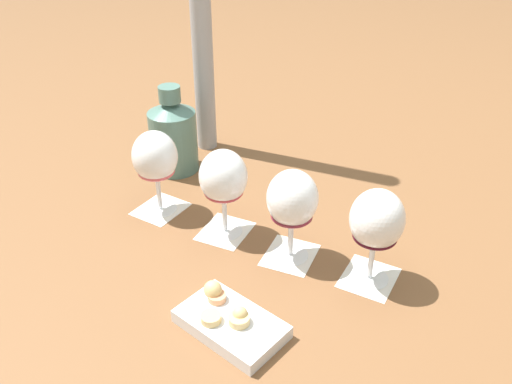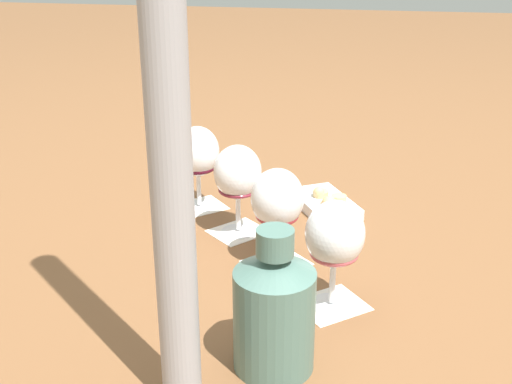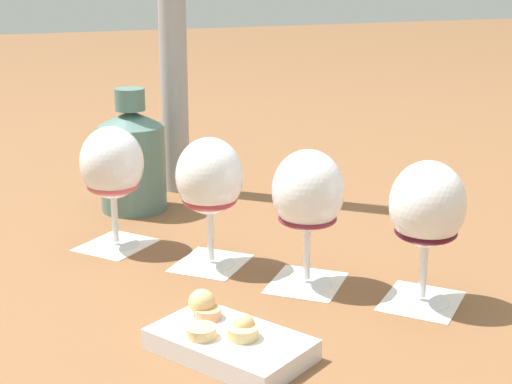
{
  "view_description": "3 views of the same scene",
  "coord_description": "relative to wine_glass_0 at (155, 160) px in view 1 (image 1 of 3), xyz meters",
  "views": [
    {
      "loc": [
        -0.27,
        -0.82,
        0.65
      ],
      "look_at": [
        0.0,
        0.0,
        0.12
      ],
      "focal_mm": 38.0,
      "sensor_mm": 36.0,
      "label": 1
    },
    {
      "loc": [
        -0.2,
        1.09,
        0.58
      ],
      "look_at": [
        0.0,
        0.0,
        0.12
      ],
      "focal_mm": 45.0,
      "sensor_mm": 36.0,
      "label": 2
    },
    {
      "loc": [
        -0.37,
        -0.95,
        0.42
      ],
      "look_at": [
        0.0,
        0.0,
        0.12
      ],
      "focal_mm": 55.0,
      "sensor_mm": 36.0,
      "label": 3
    }
  ],
  "objects": [
    {
      "name": "wine_glass_0",
      "position": [
        0.0,
        0.0,
        0.0
      ],
      "size": [
        0.1,
        0.1,
        0.18
      ],
      "color": "white",
      "rests_on": "tasting_card_0"
    },
    {
      "name": "tasting_card_1",
      "position": [
        0.11,
        -0.12,
        -0.12
      ],
      "size": [
        0.14,
        0.14,
        0.0
      ],
      "color": "silver",
      "rests_on": "ground_plane"
    },
    {
      "name": "ceramic_vase",
      "position": [
        0.07,
        0.17,
        -0.03
      ],
      "size": [
        0.11,
        0.11,
        0.21
      ],
      "color": "#4C7066",
      "rests_on": "ground_plane"
    },
    {
      "name": "tasting_card_0",
      "position": [
        0.0,
        -0.0,
        -0.12
      ],
      "size": [
        0.14,
        0.14,
        0.0
      ],
      "color": "silver",
      "rests_on": "ground_plane"
    },
    {
      "name": "tasting_card_3",
      "position": [
        0.32,
        -0.35,
        -0.12
      ],
      "size": [
        0.14,
        0.14,
        0.0
      ],
      "color": "silver",
      "rests_on": "ground_plane"
    },
    {
      "name": "snack_dish",
      "position": [
        0.04,
        -0.39,
        -0.11
      ],
      "size": [
        0.18,
        0.2,
        0.06
      ],
      "color": "silver",
      "rests_on": "ground_plane"
    },
    {
      "name": "wine_glass_3",
      "position": [
        0.32,
        -0.35,
        0.0
      ],
      "size": [
        0.1,
        0.1,
        0.18
      ],
      "color": "white",
      "rests_on": "tasting_card_3"
    },
    {
      "name": "tasting_card_2",
      "position": [
        0.21,
        -0.24,
        -0.12
      ],
      "size": [
        0.14,
        0.14,
        0.0
      ],
      "color": "silver",
      "rests_on": "ground_plane"
    },
    {
      "name": "wine_glass_2",
      "position": [
        0.21,
        -0.24,
        0.0
      ],
      "size": [
        0.1,
        0.1,
        0.18
      ],
      "color": "white",
      "rests_on": "tasting_card_2"
    },
    {
      "name": "ground_plane",
      "position": [
        0.16,
        -0.18,
        -0.12
      ],
      "size": [
        8.0,
        8.0,
        0.0
      ],
      "primitive_type": "plane",
      "color": "brown"
    },
    {
      "name": "wine_glass_1",
      "position": [
        0.11,
        -0.12,
        -0.0
      ],
      "size": [
        0.1,
        0.1,
        0.18
      ],
      "color": "white",
      "rests_on": "tasting_card_1"
    }
  ]
}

